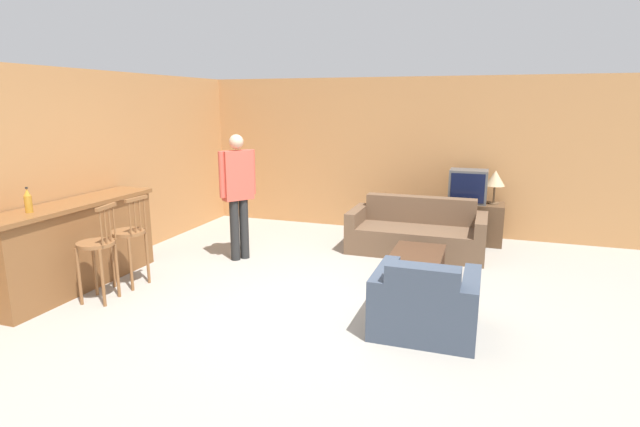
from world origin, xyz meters
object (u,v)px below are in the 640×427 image
object	(u,v)px
bar_chair_mid	(129,239)
bottle	(28,201)
bar_chair_near	(97,251)
tv_unit	(466,222)
armchair_near	(425,305)
tv	(468,186)
coffee_table	(417,256)
person_by_window	(238,189)
table_lamp	(495,179)
couch_far	(417,233)

from	to	relation	value
bar_chair_mid	bottle	distance (m)	1.16
bar_chair_near	tv_unit	bearing A→B (deg)	46.07
armchair_near	tv	world-z (taller)	tv
bottle	coffee_table	bearing A→B (deg)	28.89
person_by_window	tv	bearing A→B (deg)	33.57
bar_chair_near	bottle	distance (m)	0.86
table_lamp	bar_chair_near	bearing A→B (deg)	-136.80
bar_chair_mid	tv	world-z (taller)	tv
bar_chair_mid	couch_far	xyz separation A→B (m)	(3.07, 2.55, -0.31)
armchair_near	tv_unit	distance (m)	3.49
tv	bottle	bearing A→B (deg)	-135.80
bar_chair_near	armchair_near	distance (m)	3.58
couch_far	table_lamp	bearing A→B (deg)	37.16
bar_chair_near	couch_far	size ratio (longest dim) A/B	0.56
tv	person_by_window	size ratio (longest dim) A/B	0.33
tv	armchair_near	bearing A→B (deg)	-93.11
bar_chair_mid	tv	size ratio (longest dim) A/B	1.93
bar_chair_mid	tv	distance (m)	5.02
bar_chair_mid	coffee_table	world-z (taller)	bar_chair_mid
armchair_near	person_by_window	distance (m)	3.25
tv_unit	tv	distance (m)	0.58
couch_far	person_by_window	distance (m)	2.71
armchair_near	table_lamp	world-z (taller)	table_lamp
bottle	bar_chair_near	bearing A→B (deg)	28.52
table_lamp	couch_far	bearing A→B (deg)	-142.84
bottle	person_by_window	xyz separation A→B (m)	(1.31, 2.19, -0.16)
armchair_near	tv	bearing A→B (deg)	86.89
couch_far	bar_chair_mid	bearing A→B (deg)	-140.24
tv	person_by_window	world-z (taller)	person_by_window
coffee_table	person_by_window	xyz separation A→B (m)	(-2.51, 0.09, 0.69)
tv_unit	table_lamp	distance (m)	0.81
tv	person_by_window	bearing A→B (deg)	-146.43
tv_unit	couch_far	bearing A→B (deg)	-129.57
coffee_table	tv_unit	size ratio (longest dim) A/B	0.85
bottle	person_by_window	bearing A→B (deg)	59.19
tv_unit	bottle	distance (m)	6.05
table_lamp	person_by_window	size ratio (longest dim) A/B	0.30
armchair_near	coffee_table	distance (m)	1.44
armchair_near	coffee_table	world-z (taller)	armchair_near
bottle	table_lamp	size ratio (longest dim) A/B	0.52
couch_far	bottle	world-z (taller)	bottle
bar_chair_near	armchair_near	xyz separation A→B (m)	(3.54, 0.39, -0.31)
bar_chair_mid	table_lamp	size ratio (longest dim) A/B	2.11
bar_chair_mid	armchair_near	size ratio (longest dim) A/B	1.13
couch_far	tv_unit	bearing A→B (deg)	50.43
bottle	table_lamp	distance (m)	6.28
person_by_window	armchair_near	bearing A→B (deg)	-28.18
bar_chair_mid	couch_far	distance (m)	4.01
bar_chair_near	bottle	bearing A→B (deg)	-151.48
bar_chair_near	armchair_near	world-z (taller)	bar_chair_near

